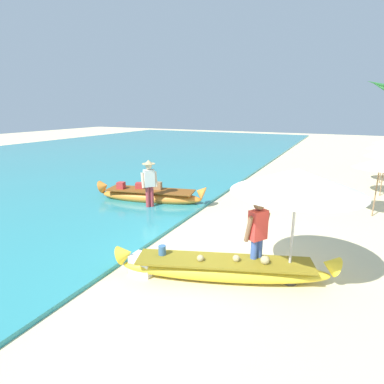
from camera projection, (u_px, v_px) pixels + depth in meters
ground_plane at (217, 257)px, 7.33m from camera, size 80.00×80.00×0.00m
sea at (65, 162)px, 20.10m from camera, size 24.00×56.00×0.10m
boat_yellow_foreground at (224, 268)px, 6.34m from camera, size 4.40×2.06×0.69m
boat_orange_midground at (150, 195)px, 11.45m from camera, size 4.18×1.64×0.82m
person_vendor_hatted at (149, 181)px, 10.55m from camera, size 0.50×0.55×1.74m
person_tourist_customer at (257, 234)px, 6.28m from camera, size 0.46×0.57×1.68m
patio_umbrella_large at (297, 181)px, 5.76m from camera, size 2.48×2.48×2.33m
parasol_row_0 at (380, 163)px, 9.68m from camera, size 1.60×1.60×1.91m
cooler_box at (143, 264)px, 6.57m from camera, size 0.50×0.38×0.42m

